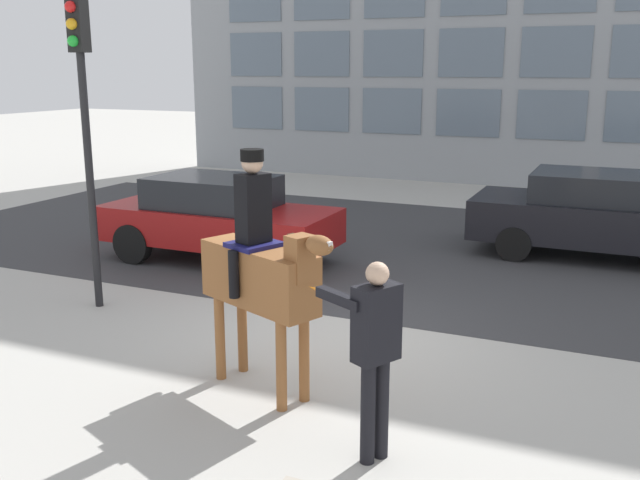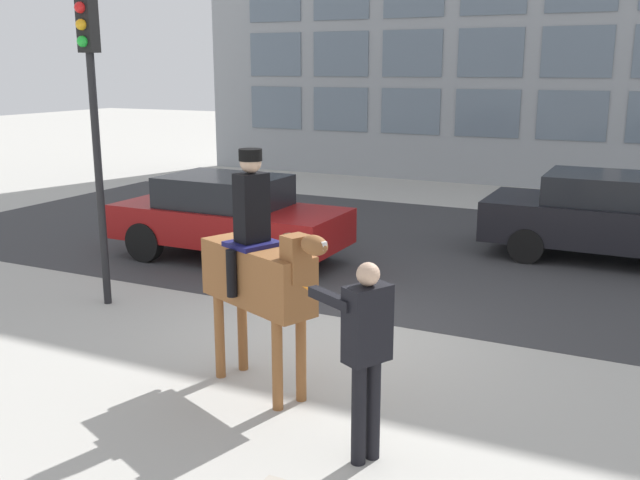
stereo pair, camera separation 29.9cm
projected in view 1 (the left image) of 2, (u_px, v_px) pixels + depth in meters
name	position (u px, v px, depth m)	size (l,w,h in m)	color
ground_plane	(336.00, 331.00, 9.37)	(80.00, 80.00, 0.00)	#B2AFA8
road_surface	(431.00, 249.00, 13.59)	(21.19, 8.50, 0.01)	#38383A
mounted_horse_lead	(261.00, 271.00, 7.35)	(1.78, 0.99, 2.58)	brown
pedestrian_bystander	(374.00, 346.00, 6.06)	(0.91, 0.46, 1.81)	black
street_car_near_lane	(217.00, 217.00, 12.64)	(4.18, 1.80, 1.51)	maroon
street_car_far_lane	(603.00, 214.00, 12.83)	(4.62, 1.99, 1.54)	black
traffic_light	(84.00, 106.00, 9.68)	(0.24, 0.29, 4.29)	black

